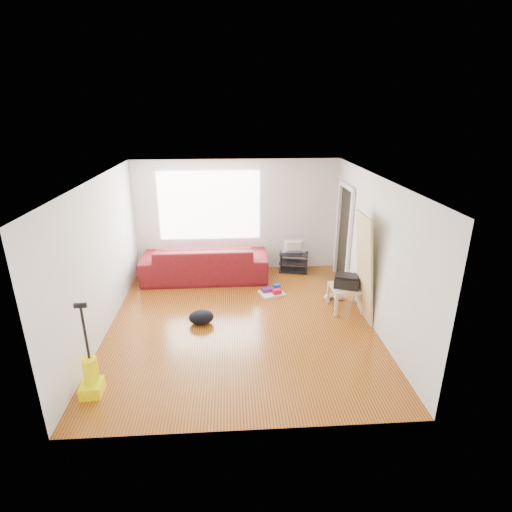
{
  "coord_description": "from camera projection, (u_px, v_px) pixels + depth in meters",
  "views": [
    {
      "loc": [
        -0.14,
        -6.14,
        3.54
      ],
      "look_at": [
        0.3,
        0.6,
        1.0
      ],
      "focal_mm": 28.0,
      "sensor_mm": 36.0,
      "label": 1
    }
  ],
  "objects": [
    {
      "name": "tv_stand",
      "position": [
        294.0,
        262.0,
        9.06
      ],
      "size": [
        0.69,
        0.48,
        0.44
      ],
      "rotation": [
        0.0,
        0.0,
        -0.2
      ],
      "color": "black",
      "rests_on": "ground"
    },
    {
      "name": "toilet_paper",
      "position": [
        205.0,
        274.0,
        8.43
      ],
      "size": [
        0.13,
        0.13,
        0.12
      ],
      "primitive_type": "cylinder",
      "color": "silver",
      "rests_on": "bucket"
    },
    {
      "name": "printer",
      "position": [
        347.0,
        281.0,
        7.26
      ],
      "size": [
        0.53,
        0.47,
        0.23
      ],
      "rotation": [
        0.0,
        0.0,
        -0.36
      ],
      "color": "black",
      "rests_on": "side_table"
    },
    {
      "name": "side_table",
      "position": [
        346.0,
        290.0,
        7.32
      ],
      "size": [
        0.57,
        0.57,
        0.45
      ],
      "rotation": [
        0.0,
        0.0,
        0.04
      ],
      "color": "#C7B093",
      "rests_on": "ground"
    },
    {
      "name": "sofa",
      "position": [
        206.0,
        278.0,
        8.77
      ],
      "size": [
        2.68,
        1.05,
        0.78
      ],
      "primitive_type": "imported",
      "rotation": [
        0.0,
        0.0,
        3.14
      ],
      "color": "#54090C",
      "rests_on": "ground"
    },
    {
      "name": "vacuum",
      "position": [
        91.0,
        377.0,
        5.18
      ],
      "size": [
        0.29,
        0.32,
        1.29
      ],
      "rotation": [
        0.0,
        0.0,
        0.05
      ],
      "color": "#FFF200",
      "rests_on": "ground"
    },
    {
      "name": "backpack",
      "position": [
        202.0,
        323.0,
        6.95
      ],
      "size": [
        0.46,
        0.39,
        0.24
      ],
      "primitive_type": "ellipsoid",
      "rotation": [
        0.0,
        0.0,
        0.09
      ],
      "color": "black",
      "rests_on": "ground"
    },
    {
      "name": "cleaning_tray",
      "position": [
        272.0,
        291.0,
        8.03
      ],
      "size": [
        0.55,
        0.49,
        0.17
      ],
      "rotation": [
        0.0,
        0.0,
        0.32
      ],
      "color": "white",
      "rests_on": "ground"
    },
    {
      "name": "door_panel",
      "position": [
        359.0,
        317.0,
        7.16
      ],
      "size": [
        0.24,
        0.76,
        1.9
      ],
      "primitive_type": "cube",
      "rotation": [
        0.0,
        -0.1,
        0.0
      ],
      "color": "tan",
      "rests_on": "ground"
    },
    {
      "name": "tv",
      "position": [
        294.0,
        247.0,
        8.93
      ],
      "size": [
        0.56,
        0.07,
        0.32
      ],
      "primitive_type": "imported",
      "rotation": [
        0.0,
        0.0,
        3.14
      ],
      "color": "black",
      "rests_on": "tv_stand"
    },
    {
      "name": "room",
      "position": [
        244.0,
        252.0,
        6.7
      ],
      "size": [
        4.51,
        5.01,
        2.51
      ],
      "color": "#60270F",
      "rests_on": "ground"
    },
    {
      "name": "sneakers",
      "position": [
        334.0,
        297.0,
        7.8
      ],
      "size": [
        0.47,
        0.24,
        0.11
      ],
      "rotation": [
        0.0,
        0.0,
        0.14
      ],
      "color": "silver",
      "rests_on": "ground"
    },
    {
      "name": "bucket",
      "position": [
        207.0,
        284.0,
        8.49
      ],
      "size": [
        0.4,
        0.4,
        0.31
      ],
      "primitive_type": "cylinder",
      "rotation": [
        0.0,
        0.0,
        0.34
      ],
      "color": "#0510AE",
      "rests_on": "ground"
    }
  ]
}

